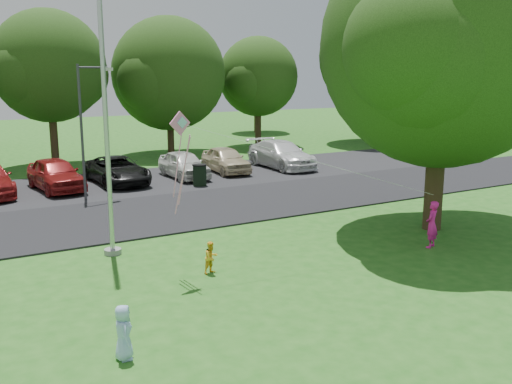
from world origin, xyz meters
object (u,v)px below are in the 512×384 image
flagpole (105,112)px  child_blue (123,332)px  street_lamp (86,120)px  trash_can (200,176)px  child_yellow (211,257)px  kite (189,142)px  big_tree (443,50)px  woman (432,224)px

flagpole → child_blue: bearing=-104.5°
street_lamp → trash_can: bearing=-10.3°
trash_can → child_yellow: bearing=-113.2°
kite → trash_can: bearing=52.2°
big_tree → kite: big_tree is taller
street_lamp → child_blue: bearing=-114.6°
child_yellow → kite: kite is taller
kite → child_yellow: bearing=-25.8°
flagpole → child_blue: size_ratio=9.43×
trash_can → child_yellow: (-4.68, -10.93, -0.10)m
child_yellow → kite: size_ratio=0.11×
big_tree → woman: big_tree is taller
child_blue → street_lamp: bearing=-3.7°
street_lamp → woman: street_lamp is taller
flagpole → big_tree: size_ratio=0.99×
woman → child_blue: size_ratio=1.36×
street_lamp → kite: 10.60m
big_tree → child_blue: big_tree is taller
child_blue → kite: kite is taller
child_blue → child_yellow: bearing=-37.2°
flagpole → trash_can: size_ratio=9.37×
big_tree → kite: 9.18m
big_tree → child_blue: bearing=-163.3°
flagpole → big_tree: bearing=-15.4°
kite → child_blue: bearing=-141.9°
street_lamp → kite: bearing=-102.9°
child_yellow → woman: bearing=-26.8°
flagpole → big_tree: 10.68m
kite → woman: bearing=-23.1°
woman → kite: kite is taller
trash_can → big_tree: bearing=-71.2°
street_lamp → trash_can: (5.14, 0.21, -2.82)m
child_yellow → flagpole: bearing=105.5°
trash_can → child_yellow: trash_can is taller
flagpole → woman: bearing=-26.1°
child_blue → woman: bearing=-70.2°
trash_can → woman: size_ratio=0.74×
street_lamp → child_yellow: (0.46, -10.72, -2.93)m
street_lamp → child_yellow: size_ratio=6.41×
woman → kite: 7.96m
kite → street_lamp: bearing=77.6°
big_tree → street_lamp: bearing=129.8°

